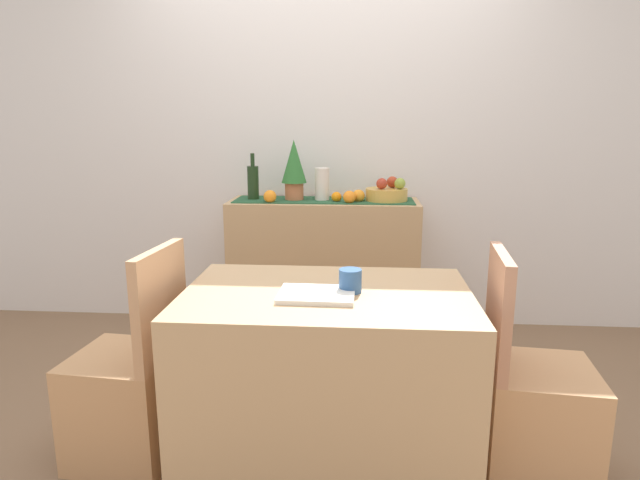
% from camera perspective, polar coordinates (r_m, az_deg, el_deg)
% --- Properties ---
extents(ground_plane, '(6.40, 6.40, 0.02)m').
position_cam_1_polar(ground_plane, '(2.83, -1.19, -16.82)').
color(ground_plane, '#806147').
rests_on(ground_plane, ground).
extents(room_wall_rear, '(6.40, 0.06, 2.70)m').
position_cam_1_polar(room_wall_rear, '(3.65, 0.53, 12.06)').
color(room_wall_rear, silver).
rests_on(room_wall_rear, ground).
extents(sideboard_console, '(1.20, 0.42, 0.88)m').
position_cam_1_polar(sideboard_console, '(3.51, 0.41, -2.95)').
color(sideboard_console, tan).
rests_on(sideboard_console, ground).
extents(table_runner, '(1.13, 0.32, 0.01)m').
position_cam_1_polar(table_runner, '(3.42, 0.43, 4.24)').
color(table_runner, '#245233').
rests_on(table_runner, sideboard_console).
extents(fruit_bowl, '(0.26, 0.26, 0.07)m').
position_cam_1_polar(fruit_bowl, '(3.41, 7.05, 4.81)').
color(fruit_bowl, gold).
rests_on(fruit_bowl, table_runner).
extents(apple_upper, '(0.07, 0.07, 0.07)m').
position_cam_1_polar(apple_upper, '(3.37, 6.55, 5.96)').
color(apple_upper, '#A73522').
rests_on(apple_upper, fruit_bowl).
extents(apple_rear, '(0.07, 0.07, 0.07)m').
position_cam_1_polar(apple_rear, '(3.39, 8.46, 5.94)').
color(apple_rear, '#8DA23B').
rests_on(apple_rear, fruit_bowl).
extents(apple_center, '(0.07, 0.07, 0.07)m').
position_cam_1_polar(apple_center, '(3.45, 7.67, 6.10)').
color(apple_center, '#A7351C').
rests_on(apple_center, fruit_bowl).
extents(wine_bottle, '(0.07, 0.07, 0.30)m').
position_cam_1_polar(wine_bottle, '(3.47, -7.10, 6.12)').
color(wine_bottle, '#1D3117').
rests_on(wine_bottle, sideboard_console).
extents(ceramic_vase, '(0.09, 0.09, 0.21)m').
position_cam_1_polar(ceramic_vase, '(3.41, 0.17, 5.91)').
color(ceramic_vase, silver).
rests_on(ceramic_vase, sideboard_console).
extents(potted_plant, '(0.16, 0.16, 0.38)m').
position_cam_1_polar(potted_plant, '(3.42, -2.77, 7.73)').
color(potted_plant, '#BD6943').
rests_on(potted_plant, sideboard_console).
extents(orange_loose_near_bowl, '(0.08, 0.08, 0.08)m').
position_cam_1_polar(orange_loose_near_bowl, '(3.30, 3.13, 4.56)').
color(orange_loose_near_bowl, orange).
rests_on(orange_loose_near_bowl, sideboard_console).
extents(orange_loose_far, '(0.08, 0.08, 0.08)m').
position_cam_1_polar(orange_loose_far, '(3.33, -5.32, 4.61)').
color(orange_loose_far, orange).
rests_on(orange_loose_far, sideboard_console).
extents(orange_loose_mid, '(0.08, 0.08, 0.08)m').
position_cam_1_polar(orange_loose_mid, '(3.36, 4.11, 4.69)').
color(orange_loose_mid, orange).
rests_on(orange_loose_mid, sideboard_console).
extents(orange_loose_end, '(0.06, 0.06, 0.06)m').
position_cam_1_polar(orange_loose_end, '(3.36, 1.76, 4.58)').
color(orange_loose_end, orange).
rests_on(orange_loose_end, sideboard_console).
extents(dining_table, '(1.10, 0.73, 0.74)m').
position_cam_1_polar(dining_table, '(2.21, 0.72, -14.63)').
color(dining_table, tan).
rests_on(dining_table, ground).
extents(open_book, '(0.28, 0.22, 0.02)m').
position_cam_1_polar(open_book, '(2.00, -0.36, -5.80)').
color(open_book, white).
rests_on(open_book, dining_table).
extents(coffee_cup, '(0.09, 0.09, 0.09)m').
position_cam_1_polar(coffee_cup, '(2.05, 3.22, -4.33)').
color(coffee_cup, '#2F5891').
rests_on(coffee_cup, dining_table).
extents(chair_near_window, '(0.44, 0.44, 0.90)m').
position_cam_1_polar(chair_near_window, '(2.44, -19.50, -15.36)').
color(chair_near_window, tan).
rests_on(chair_near_window, ground).
extents(chair_by_corner, '(0.44, 0.44, 0.90)m').
position_cam_1_polar(chair_by_corner, '(2.36, 21.77, -16.55)').
color(chair_by_corner, tan).
rests_on(chair_by_corner, ground).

